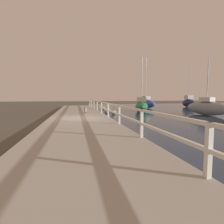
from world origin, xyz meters
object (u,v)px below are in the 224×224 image
Objects in this scene: mooring_bollard at (85,110)px; sailboat_gray at (206,108)px; sailboat_blue at (146,103)px; sailboat_green at (142,106)px; sailboat_navy at (189,102)px.

mooring_bollard is 11.63m from sailboat_gray.
mooring_bollard is at bearing -153.29° from sailboat_blue.
sailboat_blue is (2.86, 5.54, 0.07)m from sailboat_green.
sailboat_gray is (11.60, -0.86, 0.12)m from mooring_bollard.
sailboat_navy is (6.84, 12.31, 0.10)m from sailboat_gray.
mooring_bollard is 0.09× the size of sailboat_green.
sailboat_blue reaches higher than sailboat_navy.
sailboat_gray reaches higher than mooring_bollard.
sailboat_blue is at bearing 81.73° from sailboat_green.
mooring_bollard is 0.11× the size of sailboat_gray.
mooring_bollard is 0.08× the size of sailboat_navy.
sailboat_blue is at bearing 90.18° from sailboat_gray.
sailboat_gray is 11.22m from sailboat_blue.
sailboat_blue is (-1.64, 11.10, 0.04)m from sailboat_gray.
sailboat_navy reaches higher than mooring_bollard.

